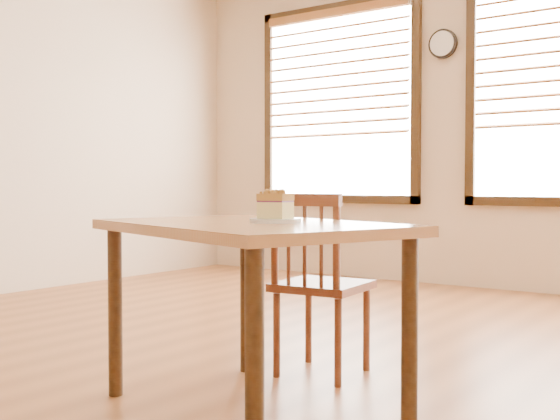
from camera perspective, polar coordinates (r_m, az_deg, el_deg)
name	(u,v)px	position (r m, az deg, el deg)	size (l,w,h in m)	color
window_left	(337,92)	(7.01, 4.69, 9.52)	(1.76, 0.10, 1.96)	white
wall_clock	(443,44)	(6.55, 13.09, 13.02)	(0.26, 0.05, 0.26)	black
cafe_table_main	(249,247)	(2.73, -2.50, -3.05)	(1.40, 1.14, 0.75)	#A97141
cafe_chair_main	(319,283)	(3.30, 3.17, -5.93)	(0.43, 0.43, 0.87)	brown
plate	(275,221)	(2.69, -0.38, -0.87)	(0.20, 0.20, 0.02)	white
cake_slice	(275,204)	(2.69, -0.39, 0.49)	(0.13, 0.10, 0.11)	#EFDB87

